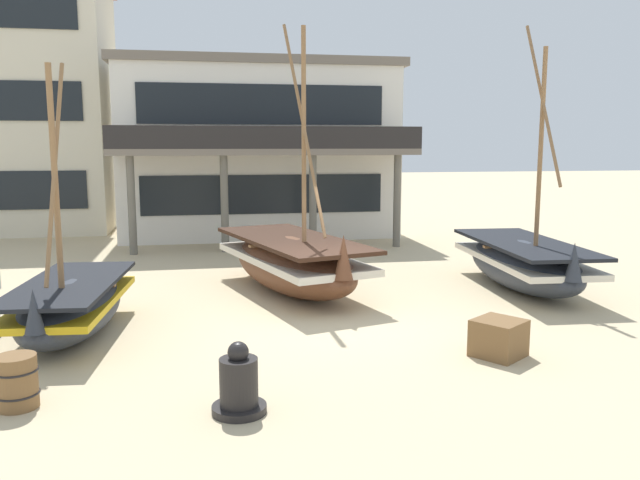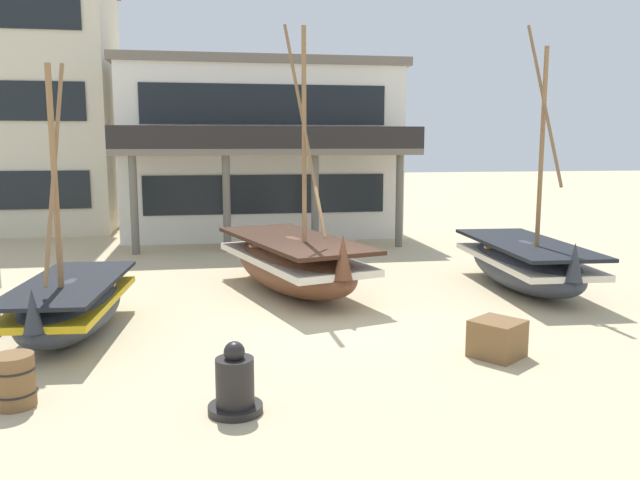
# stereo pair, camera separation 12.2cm
# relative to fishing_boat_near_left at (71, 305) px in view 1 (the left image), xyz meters

# --- Properties ---
(ground_plane) EXTENTS (120.00, 120.00, 0.00)m
(ground_plane) POSITION_rel_fishing_boat_near_left_xyz_m (4.73, 0.28, -0.55)
(ground_plane) COLOR #CCB78E
(fishing_boat_near_left) EXTENTS (1.87, 4.02, 4.77)m
(fishing_boat_near_left) POSITION_rel_fishing_boat_near_left_xyz_m (0.00, 0.00, 0.00)
(fishing_boat_near_left) COLOR #2D333D
(fishing_boat_near_left) RESTS_ON ground
(fishing_boat_centre_large) EXTENTS (3.27, 5.38, 6.02)m
(fishing_boat_centre_large) POSITION_rel_fishing_boat_near_left_xyz_m (4.35, 2.62, 0.15)
(fishing_boat_centre_large) COLOR brown
(fishing_boat_centre_large) RESTS_ON ground
(fishing_boat_far_right) EXTENTS (2.11, 4.91, 6.05)m
(fishing_boat_far_right) POSITION_rel_fishing_boat_near_left_xyz_m (9.71, 1.96, 0.08)
(fishing_boat_far_right) COLOR #2D333D
(fishing_boat_far_right) RESTS_ON ground
(capstan_winch) EXTENTS (0.70, 0.70, 0.93)m
(capstan_winch) POSITION_rel_fishing_boat_near_left_xyz_m (2.74, -3.88, -0.19)
(capstan_winch) COLOR black
(capstan_winch) RESTS_ON ground
(wooden_barrel) EXTENTS (0.56, 0.56, 0.70)m
(wooden_barrel) POSITION_rel_fishing_boat_near_left_xyz_m (-0.07, -3.21, -0.20)
(wooden_barrel) COLOR brown
(wooden_barrel) RESTS_ON ground
(cargo_crate) EXTENTS (1.00, 1.00, 0.60)m
(cargo_crate) POSITION_rel_fishing_boat_near_left_xyz_m (6.97, -2.43, -0.25)
(cargo_crate) COLOR brown
(cargo_crate) RESTS_ON ground
(harbor_building_main) EXTENTS (10.21, 7.39, 6.34)m
(harbor_building_main) POSITION_rel_fishing_boat_near_left_xyz_m (4.41, 12.75, 2.63)
(harbor_building_main) COLOR white
(harbor_building_main) RESTS_ON ground
(harbor_building_annex) EXTENTS (7.87, 5.33, 9.72)m
(harbor_building_annex) POSITION_rel_fishing_boat_near_left_xyz_m (-4.96, 15.29, 4.32)
(harbor_building_annex) COLOR beige
(harbor_building_annex) RESTS_ON ground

